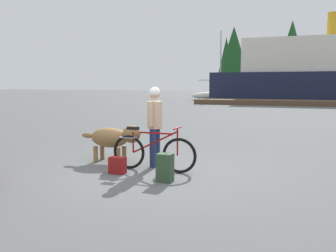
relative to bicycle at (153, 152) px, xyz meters
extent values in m
plane|color=#595B5B|center=(-0.04, -0.19, -0.38)|extent=(160.00, 160.00, 0.00)
torus|color=black|center=(0.56, 0.00, -0.03)|extent=(0.70, 0.06, 0.70)
torus|color=black|center=(-0.53, 0.00, -0.03)|extent=(0.70, 0.06, 0.70)
cube|color=maroon|center=(0.07, 0.00, 0.39)|extent=(0.70, 0.03, 0.03)
cube|color=maroon|center=(0.05, 0.00, 0.20)|extent=(0.95, 0.03, 0.49)
cylinder|color=maroon|center=(-0.43, 0.00, 0.18)|extent=(0.03, 0.03, 0.42)
cylinder|color=maroon|center=(0.52, 0.00, 0.23)|extent=(0.03, 0.03, 0.52)
cube|color=black|center=(-0.43, 0.00, 0.47)|extent=(0.24, 0.10, 0.06)
cylinder|color=maroon|center=(0.52, 0.00, 0.51)|extent=(0.03, 0.44, 0.03)
cube|color=slate|center=(-0.55, 0.00, 0.27)|extent=(0.36, 0.14, 0.02)
cylinder|color=navy|center=(-0.13, 0.54, 0.02)|extent=(0.14, 0.14, 0.81)
cylinder|color=navy|center=(-0.13, 0.32, 0.02)|extent=(0.14, 0.14, 0.81)
cylinder|color=#D8B28C|center=(-0.13, 0.43, 0.71)|extent=(0.32, 0.32, 0.57)
cylinder|color=#D8B28C|center=(-0.13, 0.65, 0.75)|extent=(0.09, 0.09, 0.51)
cylinder|color=#D8B28C|center=(-0.13, 0.21, 0.75)|extent=(0.09, 0.09, 0.51)
sphere|color=tan|center=(-0.13, 0.43, 1.15)|extent=(0.22, 0.22, 0.22)
sphere|color=white|center=(-0.13, 0.43, 1.18)|extent=(0.24, 0.24, 0.24)
ellipsoid|color=olive|center=(-1.26, 0.50, 0.17)|extent=(0.89, 0.52, 0.45)
sphere|color=olive|center=(-0.71, 0.50, 0.27)|extent=(0.39, 0.39, 0.39)
ellipsoid|color=olive|center=(-1.82, 0.50, 0.19)|extent=(0.32, 0.12, 0.12)
cylinder|color=olive|center=(-0.97, 0.65, -0.21)|extent=(0.10, 0.10, 0.35)
cylinder|color=olive|center=(-0.97, 0.36, -0.21)|extent=(0.10, 0.10, 0.35)
cylinder|color=olive|center=(-1.54, 0.65, -0.21)|extent=(0.10, 0.10, 0.35)
cylinder|color=olive|center=(-1.54, 0.36, -0.21)|extent=(0.10, 0.10, 0.35)
cube|color=#334C33|center=(0.53, -0.69, -0.13)|extent=(0.29, 0.22, 0.51)
cube|color=maroon|center=(-0.56, -0.45, -0.22)|extent=(0.32, 0.18, 0.33)
cube|color=brown|center=(1.40, 25.12, -0.18)|extent=(15.24, 2.77, 0.40)
cylinder|color=#BF8C19|center=(4.81, 32.62, 6.81)|extent=(1.10, 1.10, 2.40)
ellipsoid|color=silver|center=(-5.81, 31.96, 0.07)|extent=(6.28, 1.76, 0.90)
cylinder|color=#B2B2B7|center=(-5.81, 31.96, 3.61)|extent=(0.14, 0.14, 6.19)
cylinder|color=#B2B2B7|center=(-6.75, 31.96, 1.72)|extent=(2.83, 0.10, 0.10)
cylinder|color=#4C331E|center=(-7.31, 46.98, 1.22)|extent=(0.32, 0.32, 3.21)
cone|color=#19471E|center=(-7.31, 46.98, 6.08)|extent=(4.19, 4.19, 6.51)
cylinder|color=#4C331E|center=(0.53, 46.30, 1.34)|extent=(0.45, 0.45, 3.44)
cone|color=#19471E|center=(0.53, 46.30, 6.34)|extent=(3.86, 3.86, 6.57)
cylinder|color=#4C331E|center=(-10.02, 54.81, 0.68)|extent=(0.48, 0.48, 2.12)
cone|color=#19471E|center=(-10.02, 54.81, 5.28)|extent=(3.05, 3.05, 7.08)
camera|label=1|loc=(2.89, -6.85, 1.37)|focal=40.21mm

